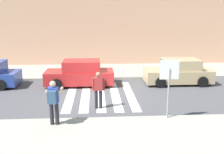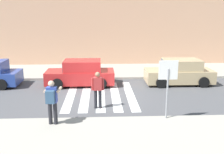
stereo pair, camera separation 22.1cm
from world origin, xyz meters
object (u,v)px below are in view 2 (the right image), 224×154
photographer_with_backpack (52,99)px  parked_car_red (81,74)px  stop_sign (168,77)px  parked_car_tan (179,73)px  pedestrian_crossing (98,88)px

photographer_with_backpack → parked_car_red: 6.18m
stop_sign → parked_car_tan: stop_sign is taller
photographer_with_backpack → pedestrian_crossing: photographer_with_backpack is taller
photographer_with_backpack → parked_car_red: (0.65, 6.12, -0.44)m
stop_sign → parked_car_red: size_ratio=0.58×
stop_sign → parked_car_red: (-3.84, 5.69, -1.14)m
photographer_with_backpack → pedestrian_crossing: size_ratio=1.00×
pedestrian_crossing → parked_car_tan: (5.02, 4.08, -0.25)m
parked_car_tan → parked_car_red: bearing=180.0°
photographer_with_backpack → parked_car_tan: size_ratio=0.42×
photographer_with_backpack → parked_car_red: size_ratio=0.42×
stop_sign → parked_car_red: 6.96m
parked_car_red → parked_car_tan: 6.08m
photographer_with_backpack → stop_sign: bearing=5.5°
stop_sign → parked_car_tan: (2.24, 5.69, -1.14)m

